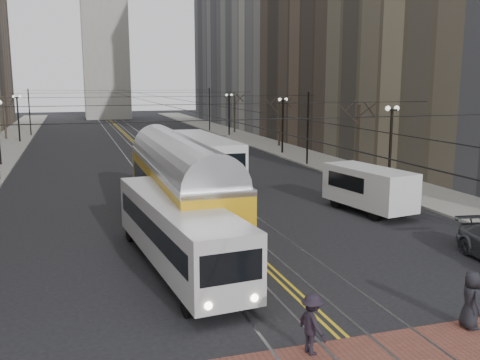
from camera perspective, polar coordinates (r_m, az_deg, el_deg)
ground at (r=17.54m, az=9.44°, el=-14.94°), size 260.00×260.00×0.00m
sidewalk_right at (r=63.59m, az=3.26°, el=3.70°), size 5.00×140.00×0.15m
streetcar_rails at (r=60.00m, az=-10.29°, el=3.08°), size 4.80×130.00×0.02m
centre_lines at (r=60.00m, az=-10.29°, el=3.08°), size 0.42×130.00×0.01m
building_right_mid at (r=69.13m, az=11.70°, el=18.11°), size 16.00×20.00×34.00m
building_right_far at (r=106.07m, az=0.76°, el=17.18°), size 16.00×20.00×40.00m
lamp_posts at (r=43.70m, az=-7.69°, el=4.17°), size 27.60×57.20×5.60m
street_trees at (r=50.09m, az=-8.97°, el=4.92°), size 31.68×53.28×5.60m
trolley_wires at (r=49.60m, az=-8.93°, el=6.00°), size 25.96×120.00×6.60m
transit_bus at (r=21.74m, az=-6.62°, el=-5.78°), size 3.48×11.66×2.87m
streetcar at (r=27.49m, az=-6.50°, el=-1.46°), size 2.93×15.71×3.70m
rear_bus at (r=41.50m, az=-3.92°, el=2.35°), size 3.10×12.92×3.35m
cargo_van at (r=31.79m, az=13.55°, el=-1.08°), size 3.21×6.19×2.61m
sedan_grey at (r=42.63m, az=-1.57°, el=1.26°), size 2.04×4.24×1.40m
sedan_silver at (r=61.78m, az=-2.07°, el=4.07°), size 1.99×4.25×1.35m
pedestrian_a at (r=18.17m, az=23.39°, el=-11.66°), size 0.76×0.98×1.79m
pedestrian_d at (r=15.43m, az=7.69°, el=-14.98°), size 0.85×1.22×1.73m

